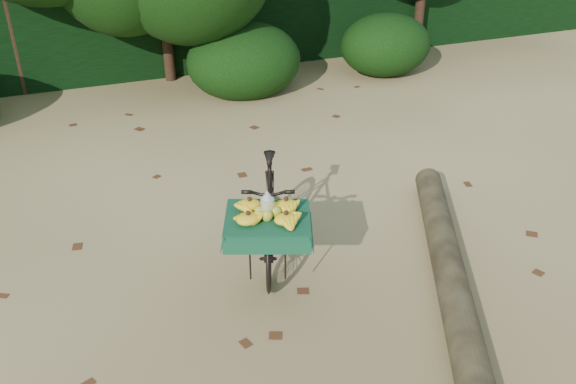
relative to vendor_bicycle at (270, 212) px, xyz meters
name	(u,v)px	position (x,y,z in m)	size (l,w,h in m)	color
ground	(229,259)	(-0.39, 0.09, -0.50)	(80.00, 80.00, 0.00)	tan
vendor_bicycle	(270,212)	(0.00, 0.00, 0.00)	(1.13, 1.79, 0.98)	black
fallen_log	(453,287)	(1.25, -1.17, -0.35)	(0.28, 0.28, 3.91)	brown
hedge_backdrop	(126,15)	(-0.39, 6.39, 0.40)	(26.00, 1.80, 1.80)	black
bush_clumps	(181,72)	(0.11, 4.39, -0.05)	(8.80, 1.70, 0.90)	black
leaf_litter	(212,224)	(-0.39, 0.74, -0.49)	(7.00, 7.30, 0.01)	#4C2914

